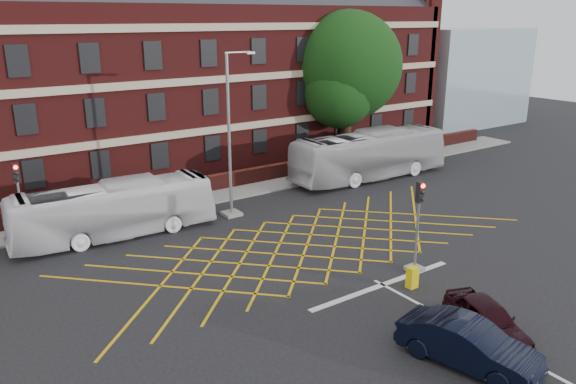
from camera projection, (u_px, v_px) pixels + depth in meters
ground at (332, 258)px, 27.23m from camera, size 120.00×120.00×0.00m
victorian_building at (151, 63)px, 42.17m from camera, size 51.00×12.17×20.40m
boundary_wall at (207, 184)px, 37.20m from camera, size 56.00×0.50×1.10m
far_pavement at (215, 195)px, 36.57m from camera, size 60.00×3.00×0.12m
glass_block at (453, 76)px, 60.77m from camera, size 14.00×10.00×10.00m
box_junction_hatching at (307, 245)px, 28.78m from camera, size 8.22×8.22×0.02m
stop_line at (383, 285)px, 24.49m from camera, size 8.00×0.30×0.02m
centre_line at (515, 355)px, 19.42m from camera, size 0.15×14.00×0.02m
bus_left at (114, 210)px, 29.51m from camera, size 10.71×3.14×2.95m
bus_right at (370, 155)px, 40.11m from camera, size 12.47×3.41×3.44m
car_navy at (468, 344)px, 18.67m from camera, size 2.75×5.00×1.56m
car_maroon at (487, 319)px, 20.42m from camera, size 2.89×4.33×1.37m
deciduous_tree at (347, 73)px, 45.09m from camera, size 8.70×8.70×11.77m
traffic_light_near at (417, 235)px, 25.34m from camera, size 0.70×0.70×4.27m
traffic_light_far at (22, 212)px, 28.35m from camera, size 0.70×0.70×4.27m
street_lamp at (231, 161)px, 32.12m from camera, size 2.25×1.00×9.38m
direction_signs at (14, 214)px, 29.15m from camera, size 1.10×0.16×2.20m
utility_cabinet at (412, 277)px, 24.14m from camera, size 0.45×0.37×0.94m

